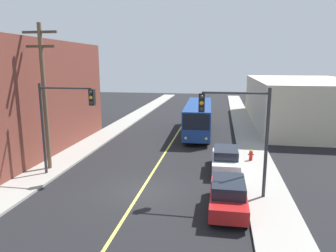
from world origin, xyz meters
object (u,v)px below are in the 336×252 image
(parked_car_white, at_px, (225,159))
(traffic_signal_left_corner, at_px, (64,112))
(parked_car_red, at_px, (228,195))
(utility_pole_near, at_px, (44,91))
(traffic_signal_right_corner, at_px, (238,122))
(fire_hydrant, at_px, (251,155))
(city_bus, at_px, (198,117))

(parked_car_white, bearing_deg, traffic_signal_left_corner, -164.46)
(parked_car_red, height_order, utility_pole_near, utility_pole_near)
(parked_car_red, distance_m, traffic_signal_right_corner, 3.88)
(utility_pole_near, relative_size, fire_hydrant, 11.68)
(parked_car_red, distance_m, traffic_signal_left_corner, 11.42)
(parked_car_white, xyz_separation_m, utility_pole_near, (-12.18, -1.87, 4.71))
(utility_pole_near, height_order, fire_hydrant, utility_pole_near)
(parked_car_red, bearing_deg, parked_car_white, 90.59)
(parked_car_red, xyz_separation_m, utility_pole_near, (-12.24, 4.24, 4.71))
(parked_car_red, bearing_deg, utility_pole_near, 160.89)
(utility_pole_near, xyz_separation_m, traffic_signal_right_corner, (12.67, -2.53, -1.25))
(city_bus, bearing_deg, parked_car_red, -81.03)
(parked_car_white, distance_m, traffic_signal_left_corner, 11.27)
(parked_car_red, height_order, fire_hydrant, parked_car_red)
(traffic_signal_left_corner, bearing_deg, fire_hydrant, 22.77)
(parked_car_white, height_order, traffic_signal_left_corner, traffic_signal_left_corner)
(traffic_signal_right_corner, bearing_deg, fire_hydrant, 77.85)
(utility_pole_near, bearing_deg, fire_hydrant, 16.39)
(parked_car_red, relative_size, traffic_signal_right_corner, 0.73)
(fire_hydrant, bearing_deg, traffic_signal_right_corner, -102.15)
(utility_pole_near, bearing_deg, parked_car_white, 8.75)
(parked_car_red, xyz_separation_m, traffic_signal_right_corner, (0.43, 1.71, 3.46))
(city_bus, bearing_deg, fire_hydrant, -63.26)
(city_bus, bearing_deg, utility_pole_near, -125.26)
(traffic_signal_left_corner, bearing_deg, parked_car_red, -17.33)
(traffic_signal_left_corner, xyz_separation_m, traffic_signal_right_corner, (10.82, -1.54, 0.00))
(traffic_signal_right_corner, height_order, fire_hydrant, traffic_signal_right_corner)
(parked_car_white, distance_m, traffic_signal_right_corner, 5.63)
(parked_car_white, relative_size, traffic_signal_right_corner, 0.74)
(parked_car_white, bearing_deg, fire_hydrant, 49.67)
(parked_car_red, xyz_separation_m, fire_hydrant, (1.87, 8.39, -0.26))
(parked_car_red, height_order, parked_car_white, same)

